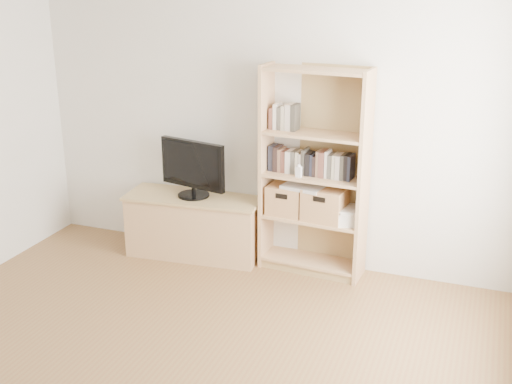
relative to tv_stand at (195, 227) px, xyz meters
The scene contains 11 objects.
back_wall 1.23m from the tv_stand, 19.65° to the left, with size 4.50×0.02×2.60m, color silver.
tv_stand is the anchor object (origin of this frame).
bookshelf 1.30m from the tv_stand, ahead, with size 0.92×0.33×1.85m, color tan.
television 0.58m from the tv_stand, ahead, with size 0.69×0.05×0.54m, color black.
books_row_mid 1.35m from the tv_stand, ahead, with size 0.75×0.15×0.20m, color #212432.
books_row_upper 1.44m from the tv_stand, ahead, with size 0.34×0.13×0.18m, color #212432.
baby_monitor 1.22m from the tv_stand, ahead, with size 0.05×0.03×0.10m, color white.
basket_left 0.96m from the tv_stand, ahead, with size 0.32×0.27×0.27m, color tan.
basket_right 1.30m from the tv_stand, ahead, with size 0.36×0.29×0.29m, color tan.
laptop 1.17m from the tv_stand, ahead, with size 0.36×0.25×0.03m, color white.
magazine_stack 1.48m from the tv_stand, ahead, with size 0.17×0.25×0.11m, color beige.
Camera 1 is at (1.88, -2.81, 2.60)m, focal length 45.00 mm.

